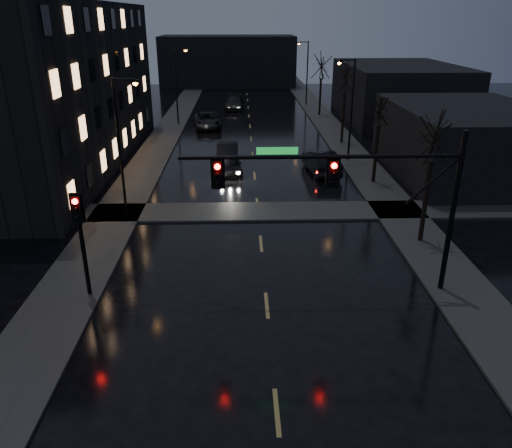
{
  "coord_description": "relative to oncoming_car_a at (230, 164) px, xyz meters",
  "views": [
    {
      "loc": [
        -0.98,
        -9.64,
        11.03
      ],
      "look_at": [
        -0.41,
        9.05,
        3.2
      ],
      "focal_mm": 35.0,
      "sensor_mm": 36.0,
      "label": 1
    }
  ],
  "objects": [
    {
      "name": "oncoming_car_c",
      "position": [
        -2.72,
        16.74,
        0.11
      ],
      "size": [
        3.32,
        5.96,
        1.58
      ],
      "primitive_type": "imported",
      "rotation": [
        0.0,
        0.0,
        0.13
      ],
      "color": "black",
      "rests_on": "ground"
    },
    {
      "name": "tree_near",
      "position": [
        10.2,
        -12.78,
        5.54
      ],
      "size": [
        3.52,
        3.52,
        8.08
      ],
      "color": "black",
      "rests_on": "ground"
    },
    {
      "name": "tree_far",
      "position": [
        10.2,
        23.22,
        5.38
      ],
      "size": [
        3.43,
        3.43,
        7.88
      ],
      "color": "black",
      "rests_on": "ground"
    },
    {
      "name": "tree_mid_b",
      "position": [
        10.2,
        9.22,
        5.93
      ],
      "size": [
        3.74,
        3.74,
        8.59
      ],
      "color": "black",
      "rests_on": "ground"
    },
    {
      "name": "streetlight_l_far",
      "position": [
        -5.78,
        18.22,
        4.09
      ],
      "size": [
        1.53,
        0.28,
        8.0
      ],
      "color": "black",
      "rests_on": "ground"
    },
    {
      "name": "oncoming_car_a",
      "position": [
        0.0,
        0.0,
        0.0
      ],
      "size": [
        1.97,
        4.14,
        1.36
      ],
      "primitive_type": "imported",
      "rotation": [
        0.0,
        0.0,
        0.09
      ],
      "color": "black",
      "rests_on": "ground"
    },
    {
      "name": "streetlight_r_mid",
      "position": [
        9.38,
        3.22,
        4.09
      ],
      "size": [
        1.53,
        0.28,
        8.0
      ],
      "color": "black",
      "rests_on": "ground"
    },
    {
      "name": "apartment_block",
      "position": [
        -14.7,
        3.22,
        5.32
      ],
      "size": [
        12.0,
        30.0,
        12.0
      ],
      "primitive_type": "cube",
      "color": "black",
      "rests_on": "ground"
    },
    {
      "name": "sidewalk_right",
      "position": [
        10.3,
        8.22,
        -0.62
      ],
      "size": [
        3.0,
        140.0,
        0.12
      ],
      "primitive_type": "cube",
      "color": "#2D2D2B",
      "rests_on": "ground"
    },
    {
      "name": "streetlight_l_near",
      "position": [
        -5.78,
        -8.78,
        4.09
      ],
      "size": [
        1.53,
        0.28,
        8.0
      ],
      "color": "black",
      "rests_on": "ground"
    },
    {
      "name": "oncoming_car_d",
      "position": [
        -0.02,
        28.14,
        0.13
      ],
      "size": [
        2.51,
        5.67,
        1.62
      ],
      "primitive_type": "imported",
      "rotation": [
        0.0,
        0.0,
        -0.04
      ],
      "color": "black",
      "rests_on": "ground"
    },
    {
      "name": "signal_mast",
      "position": [
        5.65,
        -17.78,
        4.19
      ],
      "size": [
        11.11,
        0.41,
        7.0
      ],
      "color": "black",
      "rests_on": "ground"
    },
    {
      "name": "commercial_right_far",
      "position": [
        18.8,
        21.22,
        2.32
      ],
      "size": [
        12.0,
        18.0,
        6.0
      ],
      "primitive_type": "cube",
      "color": "black",
      "rests_on": "ground"
    },
    {
      "name": "commercial_right_near",
      "position": [
        17.3,
        -0.78,
        1.82
      ],
      "size": [
        10.0,
        14.0,
        5.0
      ],
      "primitive_type": "cube",
      "color": "black",
      "rests_on": "ground"
    },
    {
      "name": "sidewalk_left",
      "position": [
        -6.7,
        8.22,
        -0.62
      ],
      "size": [
        3.0,
        140.0,
        0.12
      ],
      "primitive_type": "cube",
      "color": "#2D2D2B",
      "rests_on": "ground"
    },
    {
      "name": "tree_mid_a",
      "position": [
        10.2,
        -2.78,
        5.14
      ],
      "size": [
        3.3,
        3.3,
        7.58
      ],
      "color": "black",
      "rests_on": "ground"
    },
    {
      "name": "signal_pole_left",
      "position": [
        -5.7,
        -17.79,
        2.33
      ],
      "size": [
        0.35,
        0.41,
        4.53
      ],
      "color": "black",
      "rests_on": "ground"
    },
    {
      "name": "oncoming_car_b",
      "position": [
        -0.28,
        2.66,
        0.12
      ],
      "size": [
        1.73,
        4.85,
        1.59
      ],
      "primitive_type": "imported",
      "rotation": [
        0.0,
        0.0,
        0.01
      ],
      "color": "black",
      "rests_on": "ground"
    },
    {
      "name": "lead_car",
      "position": [
        6.85,
        -0.17,
        0.17
      ],
      "size": [
        2.44,
        5.37,
        1.71
      ],
      "primitive_type": "imported",
      "rotation": [
        0.0,
        0.0,
        3.27
      ],
      "color": "black",
      "rests_on": "ground"
    },
    {
      "name": "streetlight_r_far",
      "position": [
        9.38,
        31.22,
        4.09
      ],
      "size": [
        1.53,
        0.28,
        8.0
      ],
      "color": "black",
      "rests_on": "ground"
    },
    {
      "name": "sidewalk_cross",
      "position": [
        1.8,
        -8.28,
        -0.62
      ],
      "size": [
        40.0,
        3.0,
        0.12
      ],
      "primitive_type": "cube",
      "color": "#2D2D2B",
      "rests_on": "ground"
    },
    {
      "name": "far_block",
      "position": [
        -1.2,
        51.22,
        3.32
      ],
      "size": [
        22.0,
        10.0,
        8.0
      ],
      "primitive_type": "cube",
      "color": "black",
      "rests_on": "ground"
    }
  ]
}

